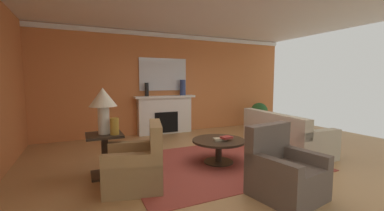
% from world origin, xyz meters
% --- Properties ---
extents(ground_plane, '(9.71, 9.71, 0.00)m').
position_xyz_m(ground_plane, '(0.00, 0.00, 0.00)').
color(ground_plane, tan).
extents(wall_fireplace, '(8.07, 0.12, 2.96)m').
position_xyz_m(wall_fireplace, '(0.00, 3.10, 1.48)').
color(wall_fireplace, '#CC723D').
rests_on(wall_fireplace, ground_plane).
extents(ceiling_panel, '(8.07, 6.69, 0.06)m').
position_xyz_m(ceiling_panel, '(0.00, 0.30, 2.99)').
color(ceiling_panel, white).
extents(crown_moulding, '(8.07, 0.08, 0.12)m').
position_xyz_m(crown_moulding, '(0.00, 3.02, 2.88)').
color(crown_moulding, white).
extents(area_rug, '(3.36, 2.51, 0.01)m').
position_xyz_m(area_rug, '(-0.20, -0.04, 0.01)').
color(area_rug, '#993D33').
rests_on(area_rug, ground_plane).
extents(fireplace, '(1.80, 0.35, 1.12)m').
position_xyz_m(fireplace, '(-0.27, 2.89, 0.53)').
color(fireplace, white).
rests_on(fireplace, ground_plane).
extents(mantel_mirror, '(1.43, 0.04, 0.95)m').
position_xyz_m(mantel_mirror, '(-0.27, 3.01, 1.75)').
color(mantel_mirror, silver).
extents(sofa, '(1.11, 2.18, 0.85)m').
position_xyz_m(sofa, '(1.63, 0.15, 0.30)').
color(sofa, '#BCB299').
rests_on(sofa, ground_plane).
extents(armchair_near_window, '(0.97, 0.97, 0.95)m').
position_xyz_m(armchair_near_window, '(-1.84, -0.44, 0.31)').
color(armchair_near_window, '#9E7A4C').
rests_on(armchair_near_window, ground_plane).
extents(armchair_facing_fireplace, '(0.92, 0.92, 0.95)m').
position_xyz_m(armchair_facing_fireplace, '(-0.10, -1.57, 0.31)').
color(armchair_facing_fireplace, brown).
rests_on(armchair_facing_fireplace, ground_plane).
extents(coffee_table, '(1.00, 1.00, 0.45)m').
position_xyz_m(coffee_table, '(-0.20, -0.04, 0.34)').
color(coffee_table, '#2D2319').
rests_on(coffee_table, ground_plane).
extents(side_table, '(0.56, 0.56, 0.70)m').
position_xyz_m(side_table, '(-2.22, 0.21, 0.40)').
color(side_table, '#2D2319').
rests_on(side_table, ground_plane).
extents(table_lamp, '(0.44, 0.44, 0.75)m').
position_xyz_m(table_lamp, '(-2.22, 0.21, 1.22)').
color(table_lamp, beige).
rests_on(table_lamp, side_table).
extents(vase_on_side_table, '(0.14, 0.14, 0.27)m').
position_xyz_m(vase_on_side_table, '(-2.07, 0.09, 0.83)').
color(vase_on_side_table, '#B7892D').
rests_on(vase_on_side_table, side_table).
extents(vase_mantel_left, '(0.11, 0.11, 0.38)m').
position_xyz_m(vase_mantel_left, '(-0.82, 2.84, 1.31)').
color(vase_mantel_left, black).
rests_on(vase_mantel_left, fireplace).
extents(vase_mantel_right, '(0.17, 0.17, 0.47)m').
position_xyz_m(vase_mantel_right, '(0.28, 2.84, 1.36)').
color(vase_mantel_right, navy).
rests_on(vase_mantel_right, fireplace).
extents(book_red_cover, '(0.24, 0.18, 0.04)m').
position_xyz_m(book_red_cover, '(-0.21, -0.08, 0.47)').
color(book_red_cover, tan).
rests_on(book_red_cover, coffee_table).
extents(book_art_folio, '(0.23, 0.19, 0.04)m').
position_xyz_m(book_art_folio, '(-0.10, -0.15, 0.51)').
color(book_art_folio, maroon).
rests_on(book_art_folio, coffee_table).
extents(potted_plant, '(0.56, 0.56, 0.83)m').
position_xyz_m(potted_plant, '(2.85, 2.42, 0.49)').
color(potted_plant, '#BCB29E').
rests_on(potted_plant, ground_plane).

